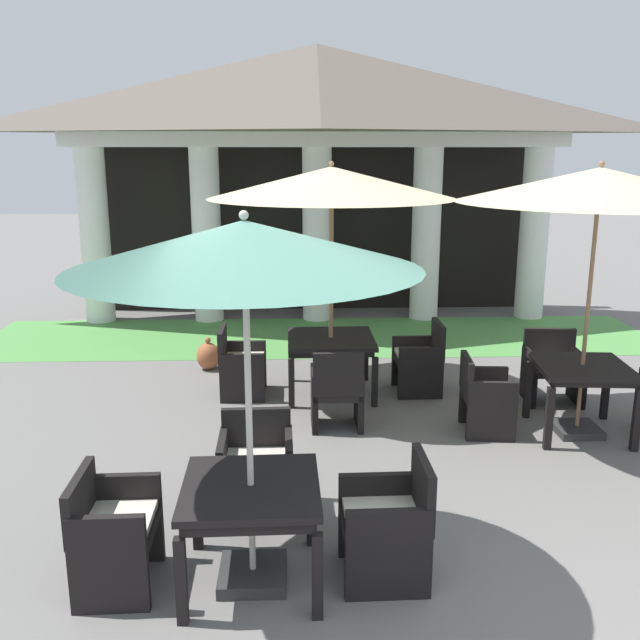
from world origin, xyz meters
The scene contains 17 objects.
background_pavilion centered at (0.00, 8.58, 3.43)m, with size 8.80×2.65×4.60m.
lawn_strip centered at (0.00, 7.27, 0.00)m, with size 10.60×2.46×0.01m, color #519347.
patio_table_near_foreground centered at (-0.71, 0.83, 0.62)m, with size 0.94×0.94×0.73m.
patio_umbrella_near_foreground centered at (-0.71, 0.83, 2.30)m, with size 2.23×2.23×2.55m.
patio_chair_near_foreground_north centered at (-0.72, 1.77, 0.40)m, with size 0.60×0.55×0.83m.
patio_chair_near_foreground_east centered at (0.24, 0.85, 0.40)m, with size 0.60×0.59×0.87m.
patio_chair_near_foreground_west centered at (-1.64, 0.81, 0.41)m, with size 0.52×0.65×0.82m.
patio_table_mid_left centered at (2.57, 3.28, 0.66)m, with size 0.99×0.99×0.76m.
patio_umbrella_mid_left centered at (2.57, 3.28, 2.56)m, with size 2.78×2.78×2.81m.
patio_chair_mid_left_west centered at (1.59, 3.36, 0.39)m, with size 0.56×0.60×0.82m.
patio_chair_mid_left_north centered at (2.65, 4.26, 0.40)m, with size 0.68×0.61×0.83m.
patio_table_mid_right centered at (0.04, 4.61, 0.62)m, with size 1.04×1.04×0.71m.
patio_umbrella_mid_right centered at (0.04, 4.61, 2.53)m, with size 2.87×2.87×2.79m.
patio_chair_mid_right_west centered at (-1.07, 4.61, 0.39)m, with size 0.55×0.63×0.84m.
patio_chair_mid_right_south centered at (0.04, 3.51, 0.40)m, with size 0.55×0.50×0.89m.
patio_chair_mid_right_east centered at (1.13, 4.62, 0.41)m, with size 0.55×0.59×0.88m.
terracotta_urn centered at (-1.58, 5.63, 0.19)m, with size 0.32×0.32×0.45m.
Camera 1 is at (-0.40, -3.40, 2.90)m, focal length 38.68 mm.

